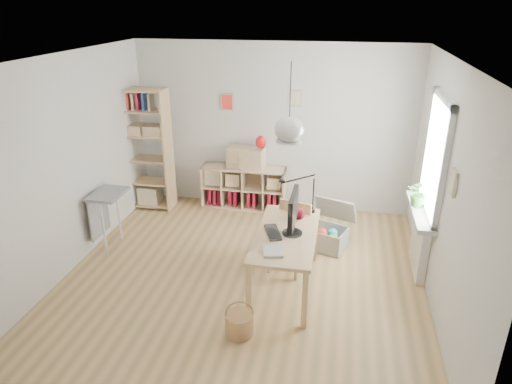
% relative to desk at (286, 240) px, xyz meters
% --- Properties ---
extents(ground, '(4.50, 4.50, 0.00)m').
position_rel_desk_xyz_m(ground, '(-0.55, 0.15, -0.66)').
color(ground, tan).
rests_on(ground, ground).
extents(room_shell, '(4.50, 4.50, 4.50)m').
position_rel_desk_xyz_m(room_shell, '(-0.00, 0.00, 1.34)').
color(room_shell, white).
rests_on(room_shell, ground).
extents(window_unit, '(0.07, 1.16, 1.46)m').
position_rel_desk_xyz_m(window_unit, '(1.68, 0.75, 0.89)').
color(window_unit, white).
rests_on(window_unit, ground).
extents(radiator, '(0.10, 0.80, 0.80)m').
position_rel_desk_xyz_m(radiator, '(1.64, 0.75, -0.26)').
color(radiator, white).
rests_on(radiator, ground).
extents(windowsill, '(0.22, 1.20, 0.06)m').
position_rel_desk_xyz_m(windowsill, '(1.59, 0.75, 0.17)').
color(windowsill, silver).
rests_on(windowsill, radiator).
extents(desk, '(0.70, 1.50, 0.75)m').
position_rel_desk_xyz_m(desk, '(0.00, 0.00, 0.00)').
color(desk, tan).
rests_on(desk, ground).
extents(cube_shelf, '(1.40, 0.38, 0.72)m').
position_rel_desk_xyz_m(cube_shelf, '(-1.02, 2.23, -0.36)').
color(cube_shelf, '#D1B08A').
rests_on(cube_shelf, ground).
extents(tall_bookshelf, '(0.80, 0.38, 2.00)m').
position_rel_desk_xyz_m(tall_bookshelf, '(-2.59, 1.95, 0.43)').
color(tall_bookshelf, tan).
rests_on(tall_bookshelf, ground).
extents(side_table, '(0.40, 0.55, 0.85)m').
position_rel_desk_xyz_m(side_table, '(-2.59, 0.50, 0.01)').
color(side_table, '#979699').
rests_on(side_table, ground).
extents(chair, '(0.54, 0.54, 0.89)m').
position_rel_desk_xyz_m(chair, '(0.00, 0.47, -0.15)').
color(chair, '#979699').
rests_on(chair, ground).
extents(wicker_basket, '(0.30, 0.30, 0.42)m').
position_rel_desk_xyz_m(wicker_basket, '(-0.36, -0.94, -0.52)').
color(wicker_basket, '#A7724B').
rests_on(wicker_basket, ground).
extents(storage_chest, '(0.80, 0.85, 0.64)m').
position_rel_desk_xyz_m(storage_chest, '(0.44, 1.14, -0.45)').
color(storage_chest, beige).
rests_on(storage_chest, ground).
extents(monitor, '(0.23, 0.58, 0.51)m').
position_rel_desk_xyz_m(monitor, '(0.07, 0.00, 0.38)').
color(monitor, black).
rests_on(monitor, desk).
extents(keyboard, '(0.27, 0.42, 0.02)m').
position_rel_desk_xyz_m(keyboard, '(-0.15, -0.03, 0.10)').
color(keyboard, black).
rests_on(keyboard, desk).
extents(task_lamp, '(0.46, 0.17, 0.49)m').
position_rel_desk_xyz_m(task_lamp, '(0.03, 0.57, 0.43)').
color(task_lamp, black).
rests_on(task_lamp, desk).
extents(yarn_ball, '(0.15, 0.15, 0.15)m').
position_rel_desk_xyz_m(yarn_ball, '(0.10, 0.39, 0.17)').
color(yarn_ball, '#43090C').
rests_on(yarn_ball, desk).
extents(paper_tray, '(0.26, 0.30, 0.03)m').
position_rel_desk_xyz_m(paper_tray, '(-0.08, -0.45, 0.11)').
color(paper_tray, silver).
rests_on(paper_tray, desk).
extents(drawer_chest, '(0.64, 0.35, 0.35)m').
position_rel_desk_xyz_m(drawer_chest, '(-0.96, 2.19, 0.24)').
color(drawer_chest, '#D1B08A').
rests_on(drawer_chest, cube_shelf).
extents(red_vase, '(0.17, 0.17, 0.21)m').
position_rel_desk_xyz_m(red_vase, '(-0.71, 2.19, 0.51)').
color(red_vase, maroon).
rests_on(red_vase, drawer_chest).
extents(potted_plant, '(0.36, 0.33, 0.36)m').
position_rel_desk_xyz_m(potted_plant, '(1.57, 0.85, 0.38)').
color(potted_plant, '#2B6224').
rests_on(potted_plant, windowsill).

